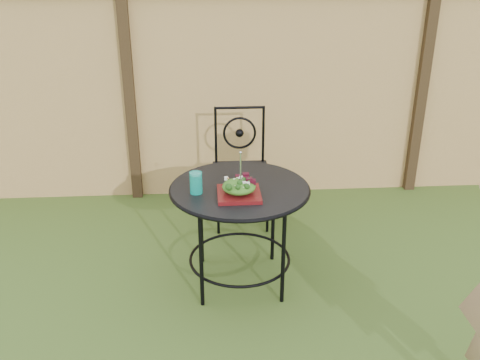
{
  "coord_description": "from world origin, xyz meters",
  "views": [
    {
      "loc": [
        -0.65,
        -2.45,
        2.17
      ],
      "look_at": [
        -0.43,
        0.76,
        0.75
      ],
      "focal_mm": 40.0,
      "sensor_mm": 36.0,
      "label": 1
    }
  ],
  "objects": [
    {
      "name": "patio_table",
      "position": [
        -0.44,
        0.71,
        0.59
      ],
      "size": [
        0.92,
        0.92,
        0.72
      ],
      "color": "black",
      "rests_on": "ground"
    },
    {
      "name": "fork",
      "position": [
        -0.44,
        0.57,
        0.92
      ],
      "size": [
        0.01,
        0.01,
        0.18
      ],
      "primitive_type": "cylinder",
      "color": "silver",
      "rests_on": "salad"
    },
    {
      "name": "salad_plate",
      "position": [
        -0.45,
        0.57,
        0.74
      ],
      "size": [
        0.27,
        0.27,
        0.02
      ],
      "primitive_type": "cube",
      "color": "#4E0B13",
      "rests_on": "patio_table"
    },
    {
      "name": "drinking_glass",
      "position": [
        -0.72,
        0.63,
        0.79
      ],
      "size": [
        0.08,
        0.08,
        0.14
      ],
      "primitive_type": "cylinder",
      "color": "#0DA08D",
      "rests_on": "patio_table"
    },
    {
      "name": "salad",
      "position": [
        -0.45,
        0.57,
        0.79
      ],
      "size": [
        0.21,
        0.21,
        0.08
      ],
      "primitive_type": "ellipsoid",
      "color": "#235614",
      "rests_on": "salad_plate"
    },
    {
      "name": "patio_chair",
      "position": [
        -0.36,
        1.64,
        0.5
      ],
      "size": [
        0.46,
        0.46,
        0.95
      ],
      "color": "black",
      "rests_on": "ground"
    },
    {
      "name": "fence",
      "position": [
        -0.0,
        2.19,
        0.95
      ],
      "size": [
        8.0,
        0.12,
        1.9
      ],
      "color": "#EFBA76",
      "rests_on": "ground"
    },
    {
      "name": "ground",
      "position": [
        0.0,
        0.0,
        0.0
      ],
      "size": [
        60.0,
        60.0,
        0.0
      ],
      "primitive_type": "plane",
      "color": "#2B4817",
      "rests_on": "ground"
    }
  ]
}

